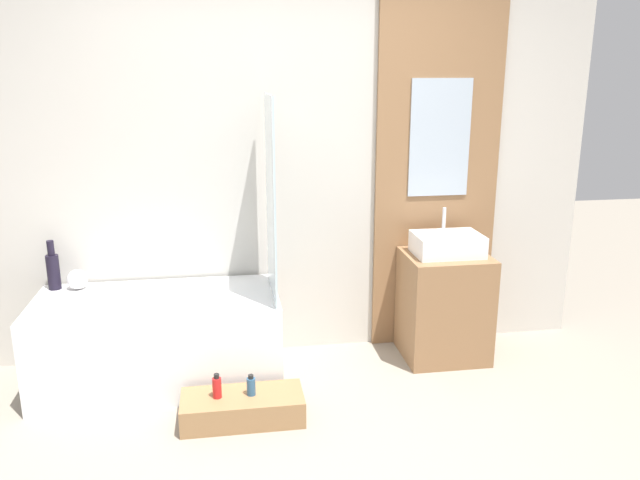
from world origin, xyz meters
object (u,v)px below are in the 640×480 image
Objects in this scene: bathtub at (160,339)px; vase_round_light at (77,279)px; bottle_soap_primary at (217,387)px; bottle_soap_secondary at (251,386)px; wooden_step_bench at (243,408)px; vase_tall_dark at (53,269)px; sink at (447,244)px.

vase_round_light is at bearing 155.11° from bathtub.
bottle_soap_primary reaches higher than bottle_soap_secondary.
bathtub is 10.40× the size of bottle_soap_primary.
vase_round_light is (-0.50, 0.23, 0.34)m from bathtub.
bottle_soap_primary is at bearing 180.00° from wooden_step_bench.
bathtub reaches higher than wooden_step_bench.
vase_round_light is at bearing 143.40° from bottle_soap_secondary.
wooden_step_bench is 1.52m from vase_tall_dark.
vase_tall_dark is 2.23× the size of bottle_soap_primary.
vase_tall_dark reaches higher than bottle_soap_secondary.
vase_round_light reaches higher than bottle_soap_primary.
sink reaches higher than wooden_step_bench.
vase_tall_dark is at bearing 170.58° from vase_round_light.
wooden_step_bench is (0.49, -0.54, -0.21)m from bathtub.
bathtub is 0.76m from wooden_step_bench.
sink is (1.38, 0.62, 0.72)m from wooden_step_bench.
bathtub is 0.65m from bottle_soap_primary.
bottle_soap_secondary is at bearing -45.11° from bathtub.
bathtub is 0.81m from vase_tall_dark.
bottle_soap_secondary is at bearing 0.00° from wooden_step_bench.
sink is 2.53m from vase_tall_dark.
bathtub is 12.13× the size of bottle_soap_secondary.
vase_round_light is (0.14, -0.02, -0.07)m from vase_tall_dark.
wooden_step_bench is 5.59× the size of bottle_soap_secondary.
sink is at bearing 24.22° from wooden_step_bench.
vase_round_light is 1.22m from bottle_soap_primary.
sink is 1.74m from bottle_soap_primary.
sink is 3.08× the size of bottle_soap_primary.
bottle_soap_primary is (-0.14, 0.00, 0.14)m from wooden_step_bench.
wooden_step_bench is at bearing 0.00° from bottle_soap_primary.
bottle_soap_primary is (-1.52, -0.62, -0.58)m from sink.
bottle_soap_primary is at bearing -38.61° from vase_tall_dark.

